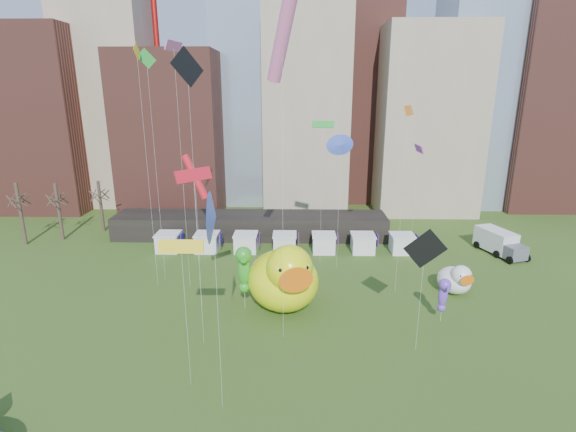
{
  "coord_description": "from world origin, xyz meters",
  "views": [
    {
      "loc": [
        2.46,
        -16.32,
        19.99
      ],
      "look_at": [
        1.92,
        11.13,
        12.0
      ],
      "focal_mm": 27.0,
      "sensor_mm": 36.0,
      "label": 1
    }
  ],
  "objects_px": {
    "small_duck": "(456,279)",
    "box_truck": "(499,242)",
    "big_duck": "(284,277)",
    "seahorse_green": "(244,266)",
    "seahorse_purple": "(444,292)"
  },
  "relations": [
    {
      "from": "small_duck",
      "to": "box_truck",
      "type": "relative_size",
      "value": 0.64
    },
    {
      "from": "small_duck",
      "to": "big_duck",
      "type": "bearing_deg",
      "value": -178.43
    },
    {
      "from": "big_duck",
      "to": "seahorse_green",
      "type": "distance_m",
      "value": 3.93
    },
    {
      "from": "small_duck",
      "to": "seahorse_green",
      "type": "relative_size",
      "value": 0.74
    },
    {
      "from": "big_duck",
      "to": "small_duck",
      "type": "relative_size",
      "value": 2.12
    },
    {
      "from": "seahorse_green",
      "to": "seahorse_purple",
      "type": "xyz_separation_m",
      "value": [
        17.84,
        -2.04,
        -1.51
      ]
    },
    {
      "from": "seahorse_green",
      "to": "seahorse_purple",
      "type": "distance_m",
      "value": 18.02
    },
    {
      "from": "seahorse_green",
      "to": "box_truck",
      "type": "relative_size",
      "value": 0.86
    },
    {
      "from": "big_duck",
      "to": "seahorse_purple",
      "type": "xyz_separation_m",
      "value": [
        14.08,
        -2.14,
        -0.34
      ]
    },
    {
      "from": "seahorse_purple",
      "to": "big_duck",
      "type": "bearing_deg",
      "value": 165.91
    },
    {
      "from": "small_duck",
      "to": "seahorse_green",
      "type": "xyz_separation_m",
      "value": [
        -21.06,
        -3.75,
        2.84
      ]
    },
    {
      "from": "small_duck",
      "to": "seahorse_purple",
      "type": "height_order",
      "value": "seahorse_purple"
    },
    {
      "from": "big_duck",
      "to": "seahorse_green",
      "type": "bearing_deg",
      "value": 166.61
    },
    {
      "from": "big_duck",
      "to": "box_truck",
      "type": "height_order",
      "value": "big_duck"
    },
    {
      "from": "seahorse_purple",
      "to": "small_duck",
      "type": "bearing_deg",
      "value": 55.46
    }
  ]
}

